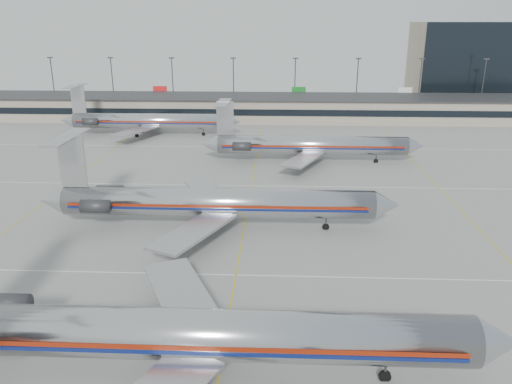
{
  "coord_description": "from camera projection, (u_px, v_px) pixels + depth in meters",
  "views": [
    {
      "loc": [
        4.15,
        -36.36,
        25.11
      ],
      "look_at": [
        1.5,
        23.76,
        4.5
      ],
      "focal_mm": 35.0,
      "sensor_mm": 36.0,
      "label": 1
    }
  ],
  "objects": [
    {
      "name": "ground",
      "position": [
        226.0,
        331.0,
        42.68
      ],
      "size": [
        260.0,
        260.0,
        0.0
      ],
      "primitive_type": "plane",
      "color": "gray",
      "rests_on": "ground"
    },
    {
      "name": "apron_markings",
      "position": [
        236.0,
        275.0,
        52.13
      ],
      "size": [
        160.0,
        0.15,
        0.02
      ],
      "primitive_type": "cube",
      "color": "silver",
      "rests_on": "ground"
    },
    {
      "name": "terminal",
      "position": [
        263.0,
        108.0,
        134.25
      ],
      "size": [
        162.0,
        17.0,
        6.25
      ],
      "color": "gray",
      "rests_on": "ground"
    },
    {
      "name": "light_mast_row",
      "position": [
        264.0,
        81.0,
        145.75
      ],
      "size": [
        163.6,
        0.4,
        15.28
      ],
      "color": "#38383D",
      "rests_on": "ground"
    },
    {
      "name": "distant_building",
      "position": [
        462.0,
        64.0,
        157.02
      ],
      "size": [
        30.0,
        20.0,
        25.0
      ],
      "primitive_type": "cube",
      "color": "tan",
      "rests_on": "ground"
    },
    {
      "name": "jet_foreground",
      "position": [
        178.0,
        333.0,
        36.3
      ],
      "size": [
        47.6,
        28.03,
        12.46
      ],
      "color": "#BAB9BE",
      "rests_on": "ground"
    },
    {
      "name": "jet_second_row",
      "position": [
        210.0,
        202.0,
        63.02
      ],
      "size": [
        45.89,
        27.02,
        12.01
      ],
      "color": "#BAB9BE",
      "rests_on": "ground"
    },
    {
      "name": "jet_third_row",
      "position": [
        307.0,
        145.0,
        93.07
      ],
      "size": [
        41.52,
        25.54,
        11.35
      ],
      "color": "#BAB9BE",
      "rests_on": "ground"
    },
    {
      "name": "jet_back_row",
      "position": [
        147.0,
        121.0,
        115.35
      ],
      "size": [
        42.15,
        25.93,
        11.53
      ],
      "color": "#BAB9BE",
      "rests_on": "ground"
    }
  ]
}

